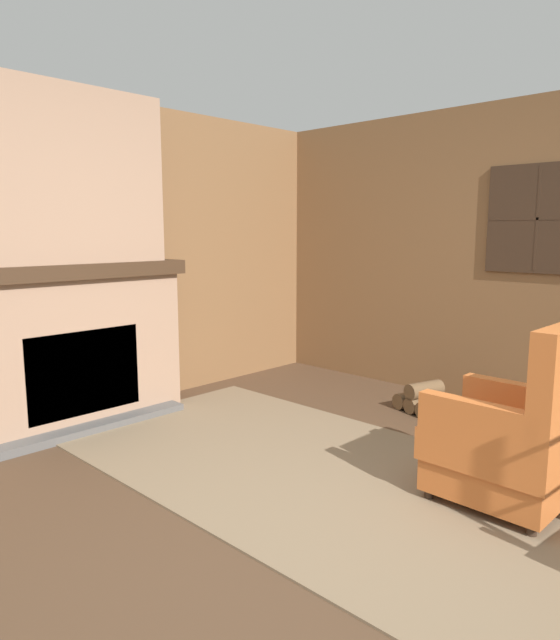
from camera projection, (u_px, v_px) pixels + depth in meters
name	position (u px, v px, depth m)	size (l,w,h in m)	color
ground_plane	(335.00, 549.00, 2.67)	(14.00, 14.00, 0.00)	#4C3523
wood_panel_wall_left	(55.00, 260.00, 4.36)	(0.06, 6.04, 2.52)	brown
wood_panel_wall_back	(557.00, 258.00, 4.44)	(6.04, 0.09, 2.52)	brown
fireplace_hearth	(74.00, 346.00, 4.31)	(0.57, 1.80, 1.24)	#9E7A60
chimney_breast	(63.00, 176.00, 4.12)	(0.31, 1.49, 1.26)	#9E7A60
area_rug	(351.00, 484.00, 3.35)	(4.18, 1.86, 0.01)	#7A664C
armchair	(510.00, 442.00, 3.05)	(0.71, 0.60, 1.02)	#C6662D
firewood_stack	(424.00, 400.00, 4.70)	(0.49, 0.44, 0.25)	brown
oil_lamp_vase	(22.00, 252.00, 4.00)	(0.12, 0.12, 0.26)	#99B29E
storage_case	(98.00, 255.00, 4.42)	(0.14, 0.21, 0.11)	brown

